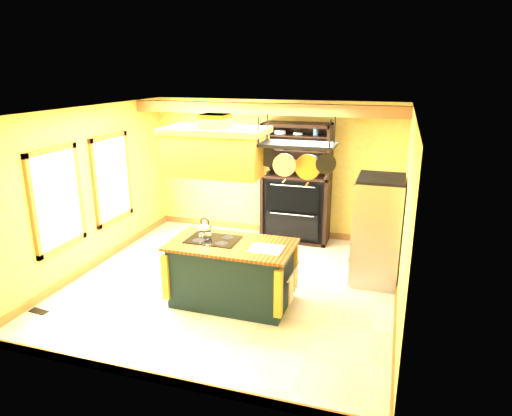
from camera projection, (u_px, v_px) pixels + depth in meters
The scene contains 15 objects.
floor at pixel (232, 284), 7.23m from camera, with size 5.00×5.00×0.00m, color beige.
ceiling at pixel (229, 111), 6.44m from camera, with size 5.00×5.00×0.00m, color white.
wall_back at pixel (274, 169), 9.12m from camera, with size 5.00×0.02×2.70m, color #DFBB51.
wall_front at pixel (144, 269), 4.56m from camera, with size 5.00×0.02×2.70m, color #DFBB51.
wall_left at pixel (90, 189), 7.55m from camera, with size 0.02×5.00×2.70m, color #DFBB51.
wall_right at pixel (405, 218), 6.13m from camera, with size 0.02×5.00×2.70m, color #DFBB51.
ceiling_beam at pixel (263, 109), 8.03m from camera, with size 5.00×0.15×0.20m, color olive.
window_near at pixel (57, 199), 6.80m from camera, with size 0.06×1.06×1.56m.
window_far at pixel (112, 179), 8.07m from camera, with size 0.06×1.06×1.56m.
kitchen_island at pixel (232, 273), 6.53m from camera, with size 1.77×0.99×1.11m.
range_hood at pixel (216, 149), 6.07m from camera, with size 1.38×0.78×0.80m.
pot_rack at pixel (297, 152), 5.75m from camera, with size 1.04×0.49×0.81m.
refrigerator at pixel (377, 233), 7.14m from camera, with size 0.72×0.85×1.66m.
hutch at pixel (296, 196), 8.88m from camera, with size 1.30×0.59×2.30m.
floor_register at pixel (39, 311), 6.40m from camera, with size 0.28×0.12×0.01m, color black.
Camera 1 is at (2.32, -6.15, 3.27)m, focal length 32.00 mm.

